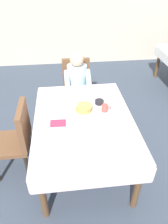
{
  "coord_description": "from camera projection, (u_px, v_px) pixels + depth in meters",
  "views": [
    {
      "loc": [
        -0.2,
        -1.84,
        2.17
      ],
      "look_at": [
        0.01,
        0.04,
        0.79
      ],
      "focal_mm": 33.25,
      "sensor_mm": 36.0,
      "label": 1
    }
  ],
  "objects": [
    {
      "name": "breakfast_stack",
      "position": [
        84.0,
        108.0,
        2.4
      ],
      "size": [
        0.2,
        0.2,
        0.09
      ],
      "color": "tan",
      "rests_on": "plate_breakfast"
    },
    {
      "name": "dining_table_main",
      "position": [
        84.0,
        124.0,
        2.39
      ],
      "size": [
        1.12,
        1.52,
        0.74
      ],
      "color": "silver",
      "rests_on": "ground"
    },
    {
      "name": "chair_left_side",
      "position": [
        17.0,
        136.0,
        2.39
      ],
      "size": [
        0.45,
        0.44,
        0.93
      ],
      "rotation": [
        0.0,
        0.0,
        1.57
      ],
      "color": "brown",
      "rests_on": "ground"
    },
    {
      "name": "plate_breakfast",
      "position": [
        84.0,
        111.0,
        2.43
      ],
      "size": [
        0.28,
        0.28,
        0.02
      ],
      "primitive_type": "cylinder",
      "color": "white",
      "rests_on": "dining_table_main"
    },
    {
      "name": "syrup_pitcher",
      "position": [
        58.0,
        105.0,
        2.47
      ],
      "size": [
        0.08,
        0.08,
        0.07
      ],
      "color": "silver",
      "rests_on": "dining_table_main"
    },
    {
      "name": "knife_right_of_plate",
      "position": [
        100.0,
        111.0,
        2.43
      ],
      "size": [
        0.03,
        0.2,
        0.0
      ],
      "primitive_type": "cube",
      "rotation": [
        0.0,
        0.0,
        1.63
      ],
      "color": "silver",
      "rests_on": "dining_table_main"
    },
    {
      "name": "diner_person",
      "position": [
        77.0,
        81.0,
        3.19
      ],
      "size": [
        0.4,
        0.43,
        1.12
      ],
      "rotation": [
        0.0,
        0.0,
        3.14
      ],
      "color": "silver",
      "rests_on": "ground"
    },
    {
      "name": "cup_coffee",
      "position": [
        105.0,
        108.0,
        2.41
      ],
      "size": [
        0.11,
        0.08,
        0.08
      ],
      "color": "#B24C42",
      "rests_on": "dining_table_main"
    },
    {
      "name": "bowl_butter",
      "position": [
        99.0,
        102.0,
        2.55
      ],
      "size": [
        0.11,
        0.11,
        0.04
      ],
      "primitive_type": "cylinder",
      "color": "black",
      "rests_on": "dining_table_main"
    },
    {
      "name": "chair_diner",
      "position": [
        77.0,
        84.0,
        3.4
      ],
      "size": [
        0.44,
        0.45,
        0.93
      ],
      "rotation": [
        0.0,
        0.0,
        3.14
      ],
      "color": "brown",
      "rests_on": "ground"
    },
    {
      "name": "spoon_near_edge",
      "position": [
        84.0,
        128.0,
        2.18
      ],
      "size": [
        0.15,
        0.04,
        0.0
      ],
      "primitive_type": "cube",
      "rotation": [
        0.0,
        0.0,
        -0.15
      ],
      "color": "silver",
      "rests_on": "dining_table_main"
    },
    {
      "name": "ground_plane",
      "position": [
        84.0,
        161.0,
        2.77
      ],
      "size": [
        14.0,
        14.0,
        0.0
      ],
      "primitive_type": "plane",
      "color": "#3D4756"
    },
    {
      "name": "napkin_folded",
      "position": [
        58.0,
        123.0,
        2.25
      ],
      "size": [
        0.17,
        0.12,
        0.01
      ],
      "primitive_type": "cube",
      "rotation": [
        0.0,
        0.0,
        -0.03
      ],
      "color": "#8C2D4C",
      "rests_on": "dining_table_main"
    },
    {
      "name": "fork_left_of_plate",
      "position": [
        68.0,
        113.0,
        2.4
      ],
      "size": [
        0.03,
        0.18,
        0.0
      ],
      "primitive_type": "cube",
      "rotation": [
        0.0,
        0.0,
        1.49
      ],
      "color": "silver",
      "rests_on": "dining_table_main"
    }
  ]
}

